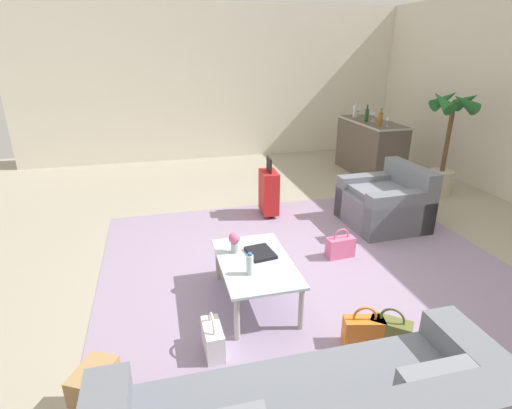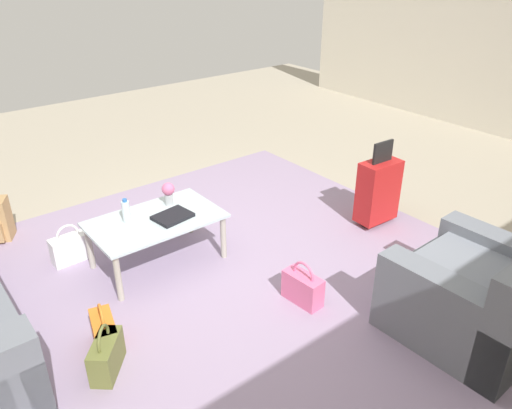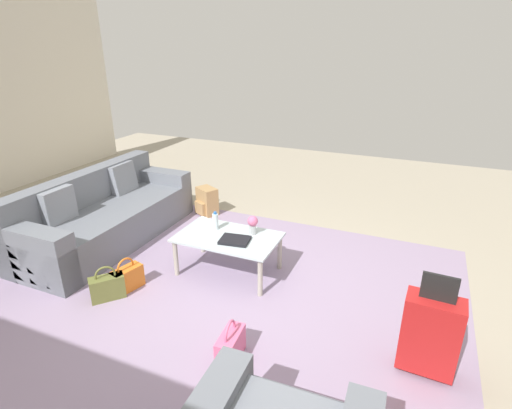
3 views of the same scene
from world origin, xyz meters
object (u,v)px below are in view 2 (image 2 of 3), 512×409
at_px(coffee_table, 156,224).
at_px(handbag_orange, 105,333).
at_px(armchair, 481,300).
at_px(handbag_pink, 303,288).
at_px(water_bottle, 126,211).
at_px(handbag_olive, 106,355).
at_px(handbag_white, 70,248).
at_px(coffee_table_book, 173,216).
at_px(flower_vase, 168,192).
at_px(suitcase_red, 378,190).

bearing_deg(coffee_table, handbag_orange, 41.74).
distance_m(armchair, handbag_pink, 1.24).
bearing_deg(water_bottle, handbag_olive, 56.65).
distance_m(armchair, handbag_white, 3.26).
bearing_deg(armchair, handbag_orange, -35.08).
relative_size(armchair, water_bottle, 4.86).
bearing_deg(handbag_pink, coffee_table_book, -66.01).
height_order(flower_vase, handbag_olive, flower_vase).
bearing_deg(handbag_white, coffee_table, 139.80).
height_order(armchair, flower_vase, armchair).
bearing_deg(handbag_olive, handbag_pink, 170.07).
xyz_separation_m(suitcase_red, handbag_olive, (2.86, 0.20, -0.23)).
bearing_deg(flower_vase, armchair, 115.02).
bearing_deg(flower_vase, handbag_pink, 106.18).
xyz_separation_m(water_bottle, handbag_pink, (-0.80, 1.26, -0.40)).
bearing_deg(coffee_table, handbag_pink, 117.38).
bearing_deg(coffee_table, armchair, 120.99).
xyz_separation_m(flower_vase, handbag_pink, (-0.38, 1.31, -0.43)).
relative_size(water_bottle, handbag_pink, 0.57).
distance_m(suitcase_red, handbag_orange, 2.80).
height_order(coffee_table_book, suitcase_red, suitcase_red).
bearing_deg(suitcase_red, coffee_table_book, -18.25).
relative_size(handbag_white, handbag_olive, 1.00).
height_order(flower_vase, handbag_white, flower_vase).
bearing_deg(suitcase_red, armchair, 64.57).
bearing_deg(handbag_pink, water_bottle, -57.55).
relative_size(flower_vase, suitcase_red, 0.24).
bearing_deg(armchair, handbag_olive, -30.36).
height_order(handbag_olive, handbag_pink, same).
bearing_deg(suitcase_red, flower_vase, -25.53).
height_order(water_bottle, handbag_pink, water_bottle).
bearing_deg(armchair, handbag_white, -54.69).
height_order(water_bottle, handbag_orange, water_bottle).
bearing_deg(water_bottle, suitcase_red, 160.02).
distance_m(handbag_orange, handbag_olive, 0.21).
relative_size(coffee_table_book, suitcase_red, 0.35).
relative_size(water_bottle, handbag_orange, 0.57).
bearing_deg(handbag_pink, handbag_olive, -9.93).
relative_size(handbag_orange, handbag_pink, 1.00).
distance_m(water_bottle, coffee_table_book, 0.38).
relative_size(handbag_orange, handbag_white, 1.00).
relative_size(suitcase_red, handbag_olive, 2.37).
relative_size(coffee_table_book, handbag_orange, 0.83).
height_order(armchair, handbag_pink, armchair).
bearing_deg(handbag_white, armchair, 125.31).
xyz_separation_m(suitcase_red, handbag_orange, (2.79, 0.00, -0.23)).
height_order(suitcase_red, handbag_orange, suitcase_red).
distance_m(coffee_table_book, handbag_pink, 1.22).
bearing_deg(water_bottle, handbag_orange, 53.82).
xyz_separation_m(armchair, handbag_white, (1.88, -2.66, -0.16)).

